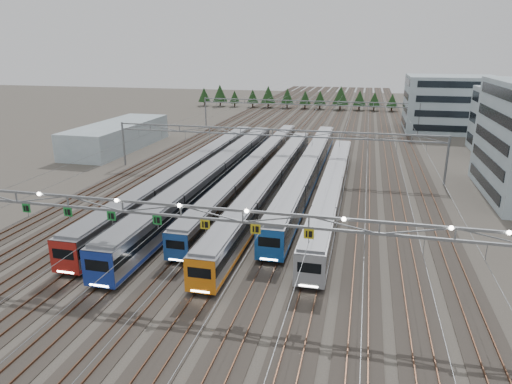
% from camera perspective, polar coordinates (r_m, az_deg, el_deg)
% --- Properties ---
extents(ground, '(400.00, 400.00, 0.00)m').
position_cam_1_polar(ground, '(43.30, -8.91, -11.49)').
color(ground, '#47423A').
rests_on(ground, ground).
extents(track_bed, '(54.00, 260.00, 5.42)m').
position_cam_1_polar(track_bed, '(137.02, 7.14, 9.28)').
color(track_bed, '#2D2823').
rests_on(track_bed, ground).
extents(train_a, '(2.99, 65.55, 3.90)m').
position_cam_1_polar(train_a, '(73.42, -8.02, 2.64)').
color(train_a, black).
rests_on(train_a, ground).
extents(train_b, '(3.13, 65.60, 4.09)m').
position_cam_1_polar(train_b, '(70.49, -5.06, 2.20)').
color(train_b, black).
rests_on(train_b, ground).
extents(train_c, '(2.66, 67.58, 3.46)m').
position_cam_1_polar(train_c, '(76.35, -0.06, 3.23)').
color(train_c, black).
rests_on(train_c, ground).
extents(train_d, '(2.88, 61.79, 3.75)m').
position_cam_1_polar(train_d, '(67.61, 2.01, 1.45)').
color(train_d, black).
rests_on(train_d, ground).
extents(train_e, '(3.01, 62.39, 3.92)m').
position_cam_1_polar(train_e, '(74.32, 6.63, 2.89)').
color(train_e, black).
rests_on(train_e, ground).
extents(train_f, '(2.87, 52.11, 3.74)m').
position_cam_1_polar(train_f, '(64.85, 9.52, 0.50)').
color(train_f, black).
rests_on(train_f, ground).
extents(gantry_near, '(56.36, 0.61, 8.08)m').
position_cam_1_polar(gantry_near, '(40.28, -9.50, -2.70)').
color(gantry_near, gray).
rests_on(gantry_near, ground).
extents(gantry_mid, '(56.36, 0.36, 8.00)m').
position_cam_1_polar(gantry_mid, '(77.67, 2.07, 6.79)').
color(gantry_mid, gray).
rests_on(gantry_mid, ground).
extents(gantry_far, '(56.36, 0.36, 8.00)m').
position_cam_1_polar(gantry_far, '(121.62, 6.39, 10.60)').
color(gantry_far, gray).
rests_on(gantry_far, ground).
extents(depot_bldg_north, '(22.00, 18.00, 14.13)m').
position_cam_1_polar(depot_bldg_north, '(131.11, 23.05, 10.13)').
color(depot_bldg_north, '#98AFB6').
rests_on(depot_bldg_north, ground).
extents(west_shed, '(10.00, 30.00, 5.41)m').
position_cam_1_polar(west_shed, '(104.01, -16.89, 6.73)').
color(west_shed, '#98AFB6').
rests_on(west_shed, ground).
extents(treeline, '(93.80, 5.60, 7.02)m').
position_cam_1_polar(treeline, '(166.70, 8.11, 11.64)').
color(treeline, '#332114').
rests_on(treeline, ground).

